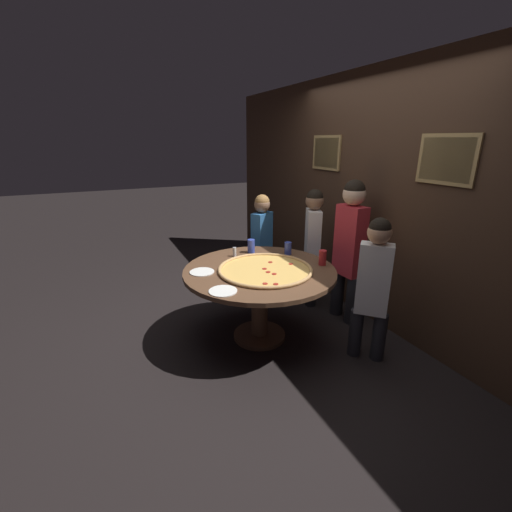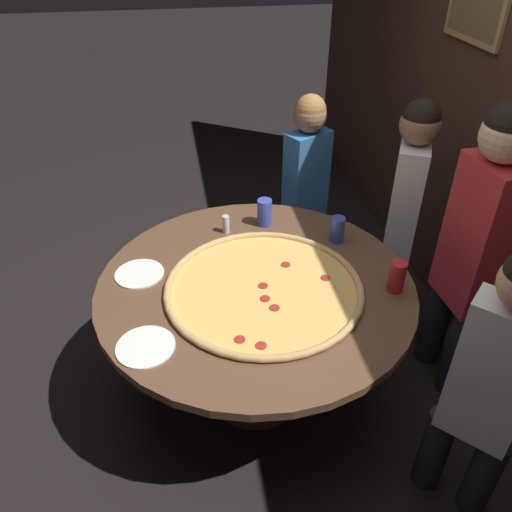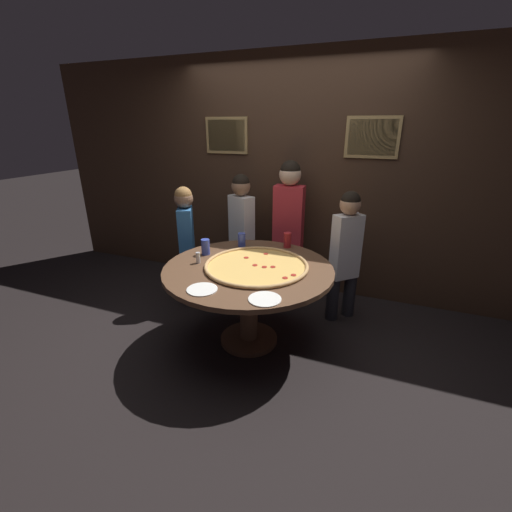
# 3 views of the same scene
# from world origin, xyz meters

# --- Properties ---
(ground_plane) EXTENTS (24.00, 24.00, 0.00)m
(ground_plane) POSITION_xyz_m (0.00, 0.00, 0.00)
(ground_plane) COLOR black
(dining_table) EXTENTS (1.45, 1.45, 0.74)m
(dining_table) POSITION_xyz_m (0.00, 0.00, 0.59)
(dining_table) COLOR brown
(dining_table) RESTS_ON ground_plane
(giant_pizza) EXTENTS (0.89, 0.89, 0.03)m
(giant_pizza) POSITION_xyz_m (0.06, 0.03, 0.75)
(giant_pizza) COLOR #EAB75B
(giant_pizza) RESTS_ON dining_table
(drink_cup_beside_pizza) EXTENTS (0.07, 0.07, 0.15)m
(drink_cup_beside_pizza) POSITION_xyz_m (0.16, 0.60, 0.81)
(drink_cup_beside_pizza) COLOR #B22328
(drink_cup_beside_pizza) RESTS_ON dining_table
(drink_cup_far_left) EXTENTS (0.08, 0.08, 0.15)m
(drink_cup_far_left) POSITION_xyz_m (-0.49, 0.13, 0.81)
(drink_cup_far_left) COLOR #384CB7
(drink_cup_far_left) RESTS_ON dining_table
(drink_cup_far_right) EXTENTS (0.07, 0.07, 0.13)m
(drink_cup_far_right) POSITION_xyz_m (-0.27, 0.46, 0.81)
(drink_cup_far_right) COLOR #384CB7
(drink_cup_far_right) RESTS_ON dining_table
(white_plate_left_side) EXTENTS (0.23, 0.23, 0.01)m
(white_plate_left_side) POSITION_xyz_m (0.33, -0.49, 0.74)
(white_plate_left_side) COLOR white
(white_plate_left_side) RESTS_ON dining_table
(white_plate_beside_cup) EXTENTS (0.23, 0.23, 0.01)m
(white_plate_beside_cup) POSITION_xyz_m (-0.15, -0.52, 0.74)
(white_plate_beside_cup) COLOR white
(white_plate_beside_cup) RESTS_ON dining_table
(condiment_shaker) EXTENTS (0.04, 0.04, 0.10)m
(condiment_shaker) POSITION_xyz_m (-0.44, -0.08, 0.79)
(condiment_shaker) COLOR silver
(condiment_shaker) RESTS_ON dining_table
(diner_side_left) EXTENTS (0.36, 0.27, 1.38)m
(diner_side_left) POSITION_xyz_m (-0.47, 0.91, 0.78)
(diner_side_left) COLOR #232328
(diner_side_left) RESTS_ON ground_plane
(diner_far_right) EXTENTS (0.32, 0.31, 1.31)m
(diner_far_right) POSITION_xyz_m (0.71, 0.74, 0.74)
(diner_far_right) COLOR #232328
(diner_far_right) RESTS_ON ground_plane
(diner_side_right) EXTENTS (0.39, 0.23, 1.53)m
(diner_side_right) POSITION_xyz_m (0.05, 1.03, 0.87)
(diner_side_right) COLOR #232328
(diner_side_right) RESTS_ON ground_plane
(diner_centre_back) EXTENTS (0.25, 0.34, 1.29)m
(diner_centre_back) POSITION_xyz_m (-0.91, 0.47, 0.73)
(diner_centre_back) COLOR #232328
(diner_centre_back) RESTS_ON ground_plane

